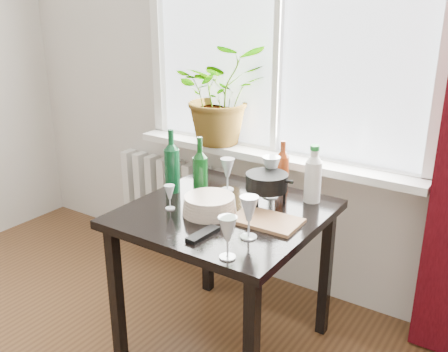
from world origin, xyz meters
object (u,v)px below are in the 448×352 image
Objects in this scene: wine_bottle_left at (172,161)px; wineglass_front_left at (170,197)px; wineglass_back_left at (227,174)px; cutting_board at (266,221)px; radiator at (172,199)px; wineglass_far_right at (228,237)px; fondue_pot at (267,189)px; wineglass_back_center at (271,176)px; table at (225,228)px; tv_remote at (203,234)px; wine_bottle_right at (200,168)px; bottle_amber at (282,166)px; potted_plant at (222,94)px; cleaning_bottle at (313,174)px; wineglass_front_right at (249,217)px; plate_stack at (209,205)px.

wine_bottle_left reaches higher than wineglass_front_left.
wineglass_back_left is 0.58× the size of cutting_board.
wineglass_far_right reaches higher than radiator.
wineglass_front_left is 0.45m from fondue_pot.
wineglass_front_left is (-0.31, -0.39, -0.05)m from wineglass_back_center.
tv_remote is at bearing -74.98° from table.
radiator is 1.02m from wine_bottle_right.
bottle_amber is 1.57× the size of wineglass_back_left.
wineglass_back_center is (0.27, 0.20, -0.05)m from wine_bottle_right.
cutting_board is at bearing -43.65° from potted_plant.
wine_bottle_right is (0.67, -0.58, 0.51)m from radiator.
cleaning_bottle reaches higher than tv_remote.
wineglass_back_left is (0.22, 0.17, -0.08)m from wine_bottle_left.
radiator is at bearing 177.27° from potted_plant.
fondue_pot is (-0.16, -0.15, -0.06)m from cleaning_bottle.
wineglass_far_right is (-0.03, -0.68, -0.05)m from cleaning_bottle.
wine_bottle_left is at bearing -142.07° from wineglass_back_left.
wineglass_far_right is at bearing -42.03° from radiator.
bottle_amber reaches higher than wineglass_far_right.
fondue_pot is (-0.13, 0.52, -0.01)m from wineglass_far_right.
table is 0.29m from wineglass_front_left.
wineglass_far_right reaches higher than table.
wineglass_front_right is at bearing -21.23° from wine_bottle_left.
table is 2.65× the size of wine_bottle_left.
bottle_amber is at bearing 46.07° from wine_bottle_right.
plate_stack is 0.23m from tv_remote.
wineglass_front_right is 0.46m from wineglass_back_center.
bottle_amber reaches higher than fondue_pot.
potted_plant is 0.86m from plate_stack.
wineglass_far_right is at bearing -45.28° from plate_stack.
wineglass_far_right is (0.15, -0.71, -0.05)m from bottle_amber.
radiator is 0.94× the size of table.
table is 0.35m from wineglass_front_right.
plate_stack is at bearing -112.10° from wineglass_back_center.
wine_bottle_right is 0.18m from wineglass_back_left.
wine_bottle_left is 1.21× the size of bottle_amber.
fondue_pot is (-0.11, 0.34, -0.01)m from wineglass_front_right.
table is at bearing -36.54° from radiator.
wineglass_back_left is at bearing 73.49° from wine_bottle_right.
wine_bottle_left reaches higher than tv_remote.
wine_bottle_right reaches higher than radiator.
wineglass_back_center is 1.26× the size of tv_remote.
wine_bottle_right is 0.21m from wineglass_front_left.
radiator is 1.17m from fondue_pot.
cleaning_bottle is at bearing 13.54° from wineglass_back_left.
potted_plant is at bearing 125.23° from table.
table is 0.43m from bottle_amber.
plate_stack reaches higher than cutting_board.
wineglass_front_left is (-0.21, -0.13, 0.15)m from table.
plate_stack reaches higher than radiator.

